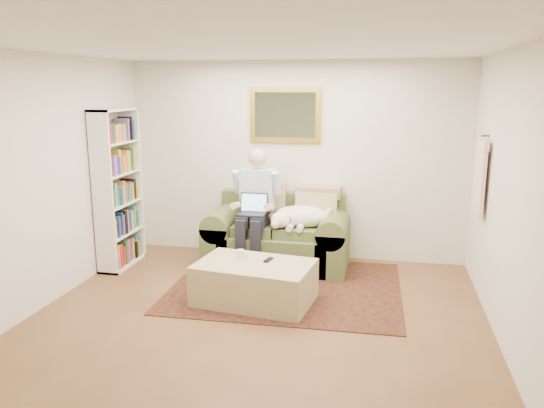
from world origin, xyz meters
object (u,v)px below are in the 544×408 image
(sofa, at_px, (278,242))
(seated_man, at_px, (254,210))
(ottoman, at_px, (255,283))
(laptop, at_px, (253,209))
(coffee_mug, at_px, (241,254))
(bookshelf, at_px, (118,189))
(sleeping_dog, at_px, (302,216))

(sofa, distance_m, seated_man, 0.54)
(ottoman, bearing_deg, sofa, 90.17)
(laptop, height_order, coffee_mug, laptop)
(bookshelf, bearing_deg, ottoman, -22.83)
(bookshelf, bearing_deg, sofa, 11.85)
(ottoman, xyz_separation_m, bookshelf, (-1.98, 0.83, 0.78))
(laptop, bearing_deg, coffee_mug, -84.33)
(ottoman, xyz_separation_m, coffee_mug, (-0.18, 0.11, 0.27))
(coffee_mug, distance_m, bookshelf, 2.00)
(sofa, relative_size, laptop, 5.15)
(sleeping_dog, bearing_deg, seated_man, -172.87)
(laptop, bearing_deg, ottoman, -74.98)
(sleeping_dog, relative_size, coffee_mug, 7.37)
(ottoman, bearing_deg, seated_man, 104.10)
(laptop, relative_size, sleeping_dog, 0.47)
(sleeping_dog, xyz_separation_m, ottoman, (-0.32, -1.16, -0.46))
(seated_man, distance_m, laptop, 0.08)
(ottoman, bearing_deg, sleeping_dog, 74.66)
(sofa, distance_m, ottoman, 1.25)
(laptop, height_order, sleeping_dog, laptop)
(sofa, distance_m, bookshelf, 2.13)
(ottoman, height_order, bookshelf, bookshelf)
(seated_man, xyz_separation_m, sleeping_dog, (0.59, 0.07, -0.07))
(sofa, height_order, laptop, laptop)
(sleeping_dog, xyz_separation_m, coffee_mug, (-0.50, -1.05, -0.20))
(sofa, xyz_separation_m, sleeping_dog, (0.32, -0.09, 0.38))
(sofa, relative_size, bookshelf, 0.89)
(sleeping_dog, height_order, ottoman, sleeping_dog)
(sofa, xyz_separation_m, laptop, (-0.27, -0.23, 0.48))
(coffee_mug, xyz_separation_m, bookshelf, (-1.80, 0.72, 0.51))
(laptop, height_order, bookshelf, bookshelf)
(laptop, relative_size, bookshelf, 0.17)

